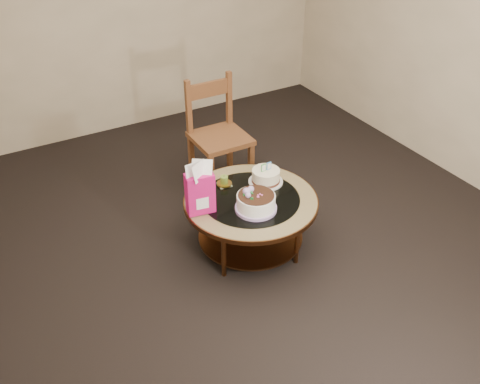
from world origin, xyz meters
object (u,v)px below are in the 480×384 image
coffee_table (251,207)px  cream_cake (266,176)px  decorated_cake (256,203)px  dining_chair (218,135)px  gift_bag (200,188)px

coffee_table → cream_cake: 0.29m
decorated_cake → dining_chair: (0.25, 1.06, -0.00)m
cream_cake → gift_bag: 0.64m
coffee_table → gift_bag: 0.49m
cream_cake → dining_chair: 0.79m
decorated_cake → gift_bag: (-0.35, 0.19, 0.14)m
cream_cake → dining_chair: (-0.01, 0.79, 0.00)m
decorated_cake → dining_chair: size_ratio=0.30×
decorated_cake → dining_chair: 1.09m
decorated_cake → cream_cake: (0.26, 0.27, -0.00)m
coffee_table → dining_chair: dining_chair is taller
cream_cake → decorated_cake: bearing=-137.1°
cream_cake → dining_chair: bearing=86.7°
coffee_table → decorated_cake: bearing=-107.4°
dining_chair → coffee_table: bearing=-102.5°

